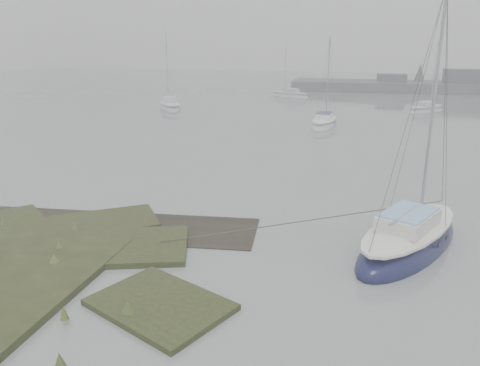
% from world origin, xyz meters
% --- Properties ---
extents(ground, '(160.00, 160.00, 0.00)m').
position_xyz_m(ground, '(0.00, 30.00, 0.00)').
color(ground, slate).
rests_on(ground, ground).
extents(sailboat_main, '(4.89, 6.77, 9.19)m').
position_xyz_m(sailboat_main, '(7.25, 4.95, 0.28)').
color(sailboat_main, '#0E1134').
rests_on(sailboat_main, ground).
extents(sailboat_white, '(2.45, 5.77, 7.90)m').
position_xyz_m(sailboat_white, '(2.77, 28.77, 0.24)').
color(sailboat_white, silver).
rests_on(sailboat_white, ground).
extents(sailboat_far_a, '(4.75, 6.22, 8.53)m').
position_xyz_m(sailboat_far_a, '(-13.73, 35.60, 0.26)').
color(sailboat_far_a, '#A6AAB0').
rests_on(sailboat_far_a, ground).
extents(sailboat_far_b, '(4.69, 4.97, 7.27)m').
position_xyz_m(sailboat_far_b, '(12.18, 39.84, 0.23)').
color(sailboat_far_b, '#A5AAAF').
rests_on(sailboat_far_b, ground).
extents(sailboat_far_c, '(5.74, 3.77, 7.72)m').
position_xyz_m(sailboat_far_c, '(-3.07, 49.96, 0.24)').
color(sailboat_far_c, silver).
rests_on(sailboat_far_c, ground).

